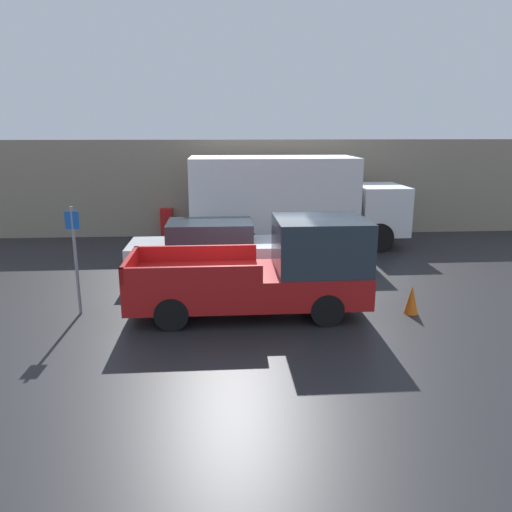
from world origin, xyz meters
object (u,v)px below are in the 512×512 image
object	(u,v)px
delivery_truck	(289,199)
traffic_cone	(412,300)
newspaper_box	(167,223)
car	(207,249)
parking_sign	(75,255)
pickup_truck	(272,271)

from	to	relation	value
delivery_truck	traffic_cone	distance (m)	7.38
newspaper_box	traffic_cone	xyz separation A→B (m)	(6.43, -8.85, -0.23)
car	parking_sign	distance (m)	4.01
pickup_truck	delivery_truck	xyz separation A→B (m)	(1.31, 6.68, 0.73)
car	parking_sign	world-z (taller)	parking_sign
pickup_truck	car	xyz separation A→B (m)	(-1.53, 2.97, -0.19)
pickup_truck	newspaper_box	bearing A→B (deg)	110.68
pickup_truck	traffic_cone	bearing A→B (deg)	-5.57
car	traffic_cone	distance (m)	5.78
parking_sign	traffic_cone	size ratio (longest dim) A/B	3.75
car	delivery_truck	world-z (taller)	delivery_truck
pickup_truck	newspaper_box	size ratio (longest dim) A/B	4.73
delivery_truck	newspaper_box	distance (m)	5.03
car	newspaper_box	bearing A→B (deg)	106.90
pickup_truck	parking_sign	size ratio (longest dim) A/B	2.14
delivery_truck	newspaper_box	world-z (taller)	delivery_truck
pickup_truck	traffic_cone	size ratio (longest dim) A/B	8.04
car	newspaper_box	xyz separation A→B (m)	(-1.69, 5.57, -0.25)
traffic_cone	parking_sign	bearing A→B (deg)	176.01
car	parking_sign	size ratio (longest dim) A/B	1.73
newspaper_box	pickup_truck	bearing A→B (deg)	-69.32
car	parking_sign	bearing A→B (deg)	-136.07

